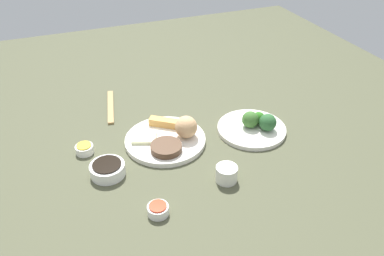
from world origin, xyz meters
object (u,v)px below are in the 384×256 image
at_px(sauce_ramekin_sweet_and_sour, 158,210).
at_px(chopsticks_pair, 111,107).
at_px(soy_sauce_bowl, 108,170).
at_px(teacup, 227,174).
at_px(sauce_ramekin_hot_mustard, 85,149).
at_px(main_plate, 165,139).
at_px(broccoli_plate, 251,129).

distance_m(sauce_ramekin_sweet_and_sour, chopsticks_pair, 0.55).
distance_m(soy_sauce_bowl, teacup, 0.33).
height_order(soy_sauce_bowl, chopsticks_pair, soy_sauce_bowl).
xyz_separation_m(sauce_ramekin_sweet_and_sour, sauce_ramekin_hot_mustard, (-0.13, 0.32, 0.00)).
bearing_deg(sauce_ramekin_sweet_and_sour, sauce_ramekin_hot_mustard, 112.71).
xyz_separation_m(main_plate, teacup, (0.10, -0.23, 0.01)).
relative_size(soy_sauce_bowl, teacup, 1.63).
height_order(sauce_ramekin_sweet_and_sour, sauce_ramekin_hot_mustard, same).
xyz_separation_m(soy_sauce_bowl, chopsticks_pair, (0.08, 0.36, -0.01)).
height_order(soy_sauce_bowl, sauce_ramekin_sweet_and_sour, soy_sauce_bowl).
relative_size(broccoli_plate, teacup, 3.72).
bearing_deg(broccoli_plate, chopsticks_pair, 141.94).
bearing_deg(sauce_ramekin_sweet_and_sour, teacup, 13.33).
distance_m(main_plate, chopsticks_pair, 0.29).
distance_m(soy_sauce_bowl, sauce_ramekin_hot_mustard, 0.13).
height_order(main_plate, chopsticks_pair, main_plate).
bearing_deg(teacup, soy_sauce_bowl, 154.40).
bearing_deg(sauce_ramekin_sweet_and_sour, main_plate, 68.40).
xyz_separation_m(teacup, chopsticks_pair, (-0.22, 0.50, -0.02)).
height_order(main_plate, teacup, teacup).
height_order(broccoli_plate, sauce_ramekin_hot_mustard, sauce_ramekin_hot_mustard).
xyz_separation_m(sauce_ramekin_hot_mustard, teacup, (0.34, -0.27, 0.01)).
distance_m(broccoli_plate, teacup, 0.26).
bearing_deg(broccoli_plate, soy_sauce_bowl, -174.91).
height_order(broccoli_plate, chopsticks_pair, broccoli_plate).
relative_size(soy_sauce_bowl, chopsticks_pair, 0.44).
distance_m(broccoli_plate, sauce_ramekin_sweet_and_sour, 0.46).
height_order(sauce_ramekin_hot_mustard, teacup, teacup).
bearing_deg(main_plate, soy_sauce_bowl, -155.93).
height_order(broccoli_plate, soy_sauce_bowl, soy_sauce_bowl).
height_order(broccoli_plate, sauce_ramekin_sweet_and_sour, sauce_ramekin_sweet_and_sour).
distance_m(sauce_ramekin_hot_mustard, chopsticks_pair, 0.26).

